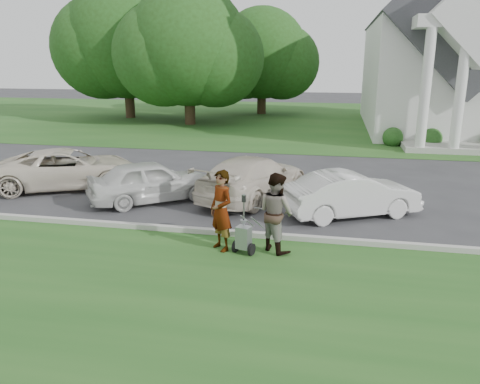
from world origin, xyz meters
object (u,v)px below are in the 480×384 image
(church, at_px, (444,37))
(tree_back, at_px, (262,58))
(person_right, at_px, (276,213))
(tree_left, at_px, (188,51))
(car_a, at_px, (68,169))
(car_c, at_px, (253,177))
(car_d, at_px, (352,194))
(striping_cart, at_px, (244,238))
(tree_far, at_px, (126,45))
(car_b, at_px, (151,181))
(person_left, at_px, (221,211))
(parking_meter_near, at_px, (244,214))

(church, height_order, tree_back, church)
(church, height_order, person_right, church)
(church, height_order, tree_left, church)
(tree_left, bearing_deg, car_a, -86.91)
(person_right, relative_size, car_a, 0.38)
(car_c, height_order, car_d, car_c)
(striping_cart, bearing_deg, car_a, 164.18)
(tree_far, bearing_deg, tree_left, -26.56)
(car_b, bearing_deg, person_left, -174.77)
(church, bearing_deg, car_d, -106.66)
(striping_cart, bearing_deg, car_b, 152.72)
(church, height_order, striping_cart, church)
(person_right, xyz_separation_m, parking_meter_near, (-0.81, 0.10, -0.12))
(person_left, bearing_deg, car_b, 173.82)
(parking_meter_near, xyz_separation_m, car_b, (-3.71, 3.22, -0.16))
(tree_back, distance_m, parking_meter_near, 30.64)
(church, xyz_separation_m, parking_meter_near, (-8.72, -23.22, -5.09))
(tree_left, height_order, car_a, tree_left)
(church, bearing_deg, person_left, -111.39)
(parking_meter_near, distance_m, car_b, 4.91)
(person_right, bearing_deg, tree_far, -17.88)
(church, height_order, person_left, church)
(person_left, bearing_deg, person_right, 50.88)
(person_right, bearing_deg, striping_cart, 67.35)
(church, relative_size, parking_meter_near, 17.83)
(church, height_order, car_d, church)
(striping_cart, relative_size, person_left, 0.54)
(car_c, distance_m, car_d, 3.42)
(tree_back, height_order, car_c, tree_back)
(church, xyz_separation_m, person_left, (-9.22, -23.53, -4.95))
(tree_left, distance_m, striping_cart, 24.50)
(striping_cart, relative_size, car_b, 0.26)
(person_right, bearing_deg, church, -67.57)
(tree_far, relative_size, car_d, 2.89)
(parking_meter_near, bearing_deg, car_b, 139.02)
(car_b, bearing_deg, striping_cart, -171.09)
(parking_meter_near, bearing_deg, tree_left, 110.57)
(striping_cart, bearing_deg, church, 86.71)
(tree_left, height_order, tree_back, tree_left)
(car_d, bearing_deg, car_b, 60.78)
(tree_left, height_order, car_b, tree_left)
(tree_back, relative_size, person_left, 4.84)
(church, distance_m, striping_cart, 25.79)
(person_left, bearing_deg, car_d, 87.82)
(car_d, bearing_deg, car_c, 40.88)
(car_c, bearing_deg, parking_meter_near, 117.47)
(tree_left, xyz_separation_m, tree_back, (4.00, 8.00, -0.38))
(tree_left, distance_m, tree_back, 8.95)
(tree_far, xyz_separation_m, car_a, (6.96, -20.80, -4.99))
(tree_back, height_order, car_a, tree_back)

